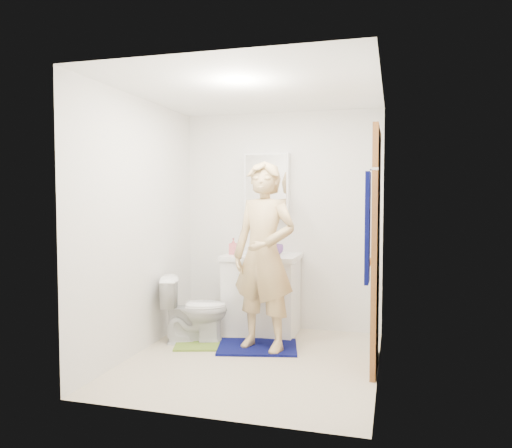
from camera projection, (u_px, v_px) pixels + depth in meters
The scene contains 22 objects.
floor at pixel (252, 362), 4.48m from camera, with size 2.20×2.40×0.02m, color beige.
ceiling at pixel (252, 89), 4.34m from camera, with size 2.20×2.40×0.02m, color white.
wall_back at pixel (282, 221), 5.57m from camera, with size 2.20×0.02×2.40m, color silver.
wall_front at pixel (201, 239), 3.24m from camera, with size 2.20×0.02×2.40m, color silver.
wall_left at pixel (139, 225), 4.70m from camera, with size 0.02×2.40×2.40m, color silver.
wall_right at pixel (381, 230), 4.11m from camera, with size 0.02×2.40×2.40m, color silver.
vanity_cabinet at pixel (262, 296), 5.37m from camera, with size 0.75×0.55×0.80m, color white.
countertop at pixel (262, 257), 5.35m from camera, with size 0.79×0.59×0.05m, color white.
sink_basin at pixel (262, 256), 5.35m from camera, with size 0.40×0.40×0.03m, color white.
faucet at pixel (266, 247), 5.52m from camera, with size 0.03×0.03×0.12m, color silver.
medicine_cabinet at pixel (267, 185), 5.52m from camera, with size 0.50×0.12×0.70m, color white.
mirror_panel at pixel (266, 185), 5.46m from camera, with size 0.46×0.01×0.66m, color white.
door at pixel (376, 249), 4.28m from camera, with size 0.05×0.80×2.05m, color #9C5F2B.
door_knob at pixel (369, 262), 3.98m from camera, with size 0.07×0.07×0.07m, color gold.
towel at pixel (368, 228), 3.58m from camera, with size 0.03×0.24×0.80m, color #080C4E.
towel_hook at pixel (374, 169), 3.55m from camera, with size 0.02×0.02×0.06m, color silver.
toilet at pixel (195, 309), 5.04m from camera, with size 0.37×0.66×0.67m, color white.
bath_mat at pixel (257, 347), 4.84m from camera, with size 0.76×0.54×0.02m, color #080C4E.
green_rug at pixel (198, 345), 4.91m from camera, with size 0.44×0.38×0.02m, color olive.
soap_dispenser at pixel (233, 246), 5.36m from camera, with size 0.08×0.08×0.18m, color #D4636B.
toothbrush_cup at pixel (277, 249), 5.38m from camera, with size 0.14×0.14×0.11m, color #6E4599.
man at pixel (264, 256), 4.72m from camera, with size 0.65×0.43×1.78m, color tan.
Camera 1 is at (1.21, -4.23, 1.47)m, focal length 35.00 mm.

